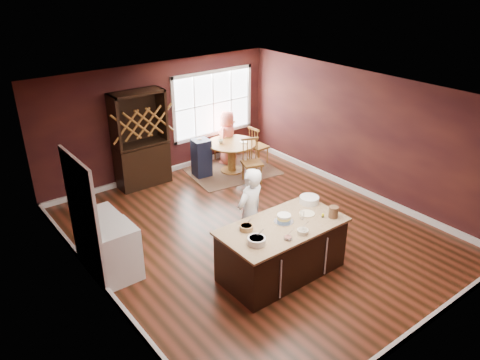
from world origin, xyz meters
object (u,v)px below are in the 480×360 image
dining_table (232,151)px  chair_north (224,140)px  chair_east (259,145)px  kitchen_island (282,250)px  chair_south (252,161)px  washer (116,253)px  dryer (101,237)px  high_chair (201,157)px  hutch (141,140)px  baker (250,214)px  seated_woman (228,137)px  layer_cake (284,218)px  toddler (198,143)px

dining_table → chair_north: (0.31, 0.76, -0.01)m
chair_east → dining_table: bearing=86.8°
kitchen_island → chair_south: size_ratio=1.98×
washer → dryer: bearing=90.0°
high_chair → hutch: 1.53m
baker → seated_woman: size_ratio=1.22×
chair_south → high_chair: chair_south is taller
layer_cake → chair_east: 4.58m
chair_south → kitchen_island: bearing=-101.4°
baker → hutch: hutch is taller
high_chair → dining_table: bearing=-12.1°
baker → high_chair: (1.21, 3.35, -0.36)m
chair_south → high_chair: size_ratio=1.10×
chair_east → toddler: (-1.59, 0.37, 0.31)m
seated_woman → toddler: (-0.99, -0.15, 0.12)m
kitchen_island → baker: bearing=97.3°
washer → chair_east: bearing=24.9°
seated_woman → layer_cake: bearing=37.7°
hutch → dining_table: bearing=-17.8°
toddler → hutch: bearing=166.7°
seated_woman → washer: bearing=5.9°
toddler → hutch: 1.37m
kitchen_island → layer_cake: (0.08, 0.07, 0.55)m
hutch → toddler: bearing=-13.3°
toddler → dryer: bearing=-148.8°
kitchen_island → dryer: (-2.19, 2.18, 0.02)m
dining_table → chair_south: bearing=-90.1°
hutch → washer: (-1.98, -2.94, -0.63)m
dining_table → hutch: (-2.06, 0.66, 0.57)m
toddler → hutch: hutch is taller
baker → chair_north: baker is taller
layer_cake → chair_south: 3.48m
chair_north → toddler: (-1.06, -0.41, 0.28)m
layer_cake → seated_woman: (2.00, 4.25, -0.30)m
dining_table → chair_east: size_ratio=1.19×
dining_table → seated_woman: bearing=64.1°
layer_cake → toddler: layer_cake is taller
hutch → dryer: bearing=-130.8°
kitchen_island → seated_woman: (2.09, 4.32, 0.25)m
chair_south → high_chair: 1.26m
high_chair → washer: (-3.32, -2.53, -0.01)m
baker → layer_cake: 0.69m
high_chair → washer: size_ratio=1.02×
kitchen_island → chair_south: bearing=58.7°
baker → chair_south: (1.94, 2.31, -0.31)m
layer_cake → washer: 2.76m
high_chair → layer_cake: bearing=-97.8°
dining_table → baker: baker is taller
kitchen_island → toddler: 4.33m
washer → seated_woman: bearing=33.0°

